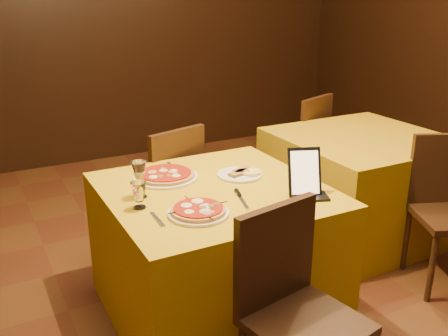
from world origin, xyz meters
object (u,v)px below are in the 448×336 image
side_table (359,185)px  tablet (304,172)px  chair_main_far (161,190)px  water_glass (139,195)px  main_table (214,252)px  pizza_near (198,211)px  chair_side_far (295,146)px  wine_glass (140,179)px  chair_main_near (306,324)px  pizza_far (166,176)px

side_table → tablet: size_ratio=4.51×
chair_main_far → water_glass: (-0.42, -0.85, 0.36)m
chair_main_far → main_table: bearing=73.5°
chair_main_far → pizza_near: (-0.21, -1.04, 0.31)m
chair_main_far → chair_side_far: bearing=179.6°
side_table → wine_glass: wine_glass is taller
chair_main_near → tablet: size_ratio=3.73×
main_table → tablet: 0.68m
water_glass → chair_side_far: bearing=34.7°
pizza_far → water_glass: (-0.25, -0.31, 0.05)m
side_table → chair_main_far: (-1.39, 0.40, 0.08)m
chair_side_far → pizza_far: (-1.55, -0.94, 0.31)m
main_table → chair_main_far: chair_main_far is taller
chair_main_near → water_glass: 0.94m
pizza_near → wine_glass: bearing=118.0°
water_glass → pizza_near: bearing=-42.2°
main_table → chair_side_far: size_ratio=1.21×
side_table → water_glass: 1.91m
chair_main_near → pizza_far: size_ratio=2.57×
chair_main_near → chair_side_far: (1.39, 2.02, 0.00)m
chair_main_near → main_table: bearing=79.5°
chair_main_near → tablet: tablet is taller
water_glass → tablet: 0.82m
side_table → pizza_near: 1.76m
wine_glass → tablet: bearing=-25.0°
chair_main_near → wine_glass: 1.04m
side_table → pizza_far: pizza_far is taller
chair_main_far → water_glass: 1.01m
wine_glass → tablet: tablet is taller
chair_side_far → wine_glass: 2.13m
chair_main_near → pizza_far: bearing=88.4°
chair_side_far → pizza_near: size_ratio=3.18×
side_table → chair_main_near: bearing=-138.8°
pizza_far → side_table: bearing=5.1°
side_table → water_glass: size_ratio=8.46×
main_table → side_table: same height
chair_main_near → pizza_far: (-0.17, 1.08, 0.31)m
chair_side_far → pizza_far: bearing=10.4°
tablet → wine_glass: bearing=176.2°
chair_side_far → pizza_far: chair_side_far is taller
pizza_far → water_glass: 0.40m
wine_glass → tablet: size_ratio=0.78×
chair_side_far → wine_glass: wine_glass is taller
side_table → chair_main_near: size_ratio=1.21×
chair_main_near → pizza_near: size_ratio=3.18×
main_table → tablet: size_ratio=4.51×
side_table → water_glass: bearing=-166.1°
pizza_near → wine_glass: size_ratio=1.50×
pizza_near → tablet: (0.57, -0.03, 0.10)m
water_glass → wine_glass: bearing=69.4°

